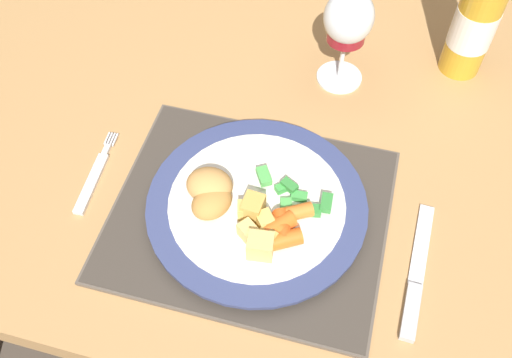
{
  "coord_description": "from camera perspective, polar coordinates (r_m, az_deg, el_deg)",
  "views": [
    {
      "loc": [
        0.14,
        -0.58,
        1.36
      ],
      "look_at": [
        0.03,
        -0.18,
        0.78
      ],
      "focal_mm": 40.0,
      "sensor_mm": 36.0,
      "label": 1
    }
  ],
  "objects": [
    {
      "name": "bottle",
      "position": [
        0.9,
        21.4,
        15.22
      ],
      "size": [
        0.06,
        0.06,
        0.29
      ],
      "color": "gold",
      "rests_on": "dining_table"
    },
    {
      "name": "wine_glass",
      "position": [
        0.83,
        9.2,
        15.23
      ],
      "size": [
        0.07,
        0.07,
        0.16
      ],
      "color": "silver",
      "rests_on": "dining_table"
    },
    {
      "name": "fork",
      "position": [
        0.79,
        -15.88,
        0.17
      ],
      "size": [
        0.02,
        0.14,
        0.01
      ],
      "color": "silver",
      "rests_on": "dining_table"
    },
    {
      "name": "placemat",
      "position": [
        0.73,
        -0.61,
        -3.52
      ],
      "size": [
        0.35,
        0.29,
        0.01
      ],
      "color": "brown",
      "rests_on": "dining_table"
    },
    {
      "name": "roast_potatoes",
      "position": [
        0.68,
        0.07,
        -4.78
      ],
      "size": [
        0.06,
        0.08,
        0.03
      ],
      "color": "gold",
      "rests_on": "dinner_plate"
    },
    {
      "name": "dining_table",
      "position": [
        0.93,
        0.87,
        4.3
      ],
      "size": [
        1.29,
        0.86,
        0.74
      ],
      "color": "#AD7F4C",
      "rests_on": "ground"
    },
    {
      "name": "breaded_croquettes",
      "position": [
        0.7,
        -4.58,
        -1.31
      ],
      "size": [
        0.07,
        0.08,
        0.04
      ],
      "color": "#B77F3D",
      "rests_on": "dinner_plate"
    },
    {
      "name": "table_knife",
      "position": [
        0.71,
        15.67,
        -9.79
      ],
      "size": [
        0.02,
        0.19,
        0.01
      ],
      "color": "silver",
      "rests_on": "dining_table"
    },
    {
      "name": "ground_plane",
      "position": [
        1.49,
        0.56,
        -11.82
      ],
      "size": [
        6.0,
        6.0,
        0.0
      ],
      "primitive_type": "plane",
      "color": "#4C4238"
    },
    {
      "name": "glazed_carrots",
      "position": [
        0.68,
        2.67,
        -4.71
      ],
      "size": [
        0.06,
        0.08,
        0.02
      ],
      "color": "orange",
      "rests_on": "dinner_plate"
    },
    {
      "name": "dinner_plate",
      "position": [
        0.72,
        0.08,
        -2.76
      ],
      "size": [
        0.28,
        0.28,
        0.02
      ],
      "color": "white",
      "rests_on": "placemat"
    },
    {
      "name": "green_beans_pile",
      "position": [
        0.71,
        3.84,
        -1.7
      ],
      "size": [
        0.11,
        0.07,
        0.01
      ],
      "color": "#4CA84C",
      "rests_on": "dinner_plate"
    }
  ]
}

